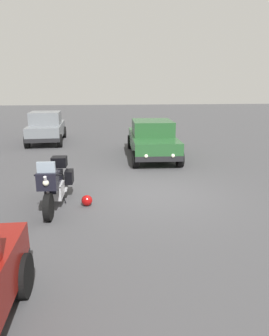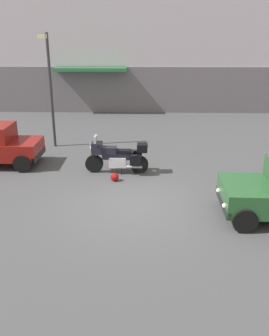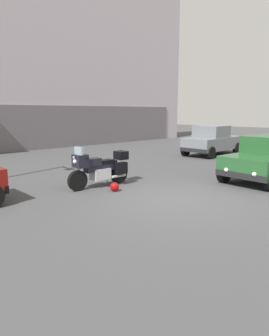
{
  "view_description": "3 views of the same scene",
  "coord_description": "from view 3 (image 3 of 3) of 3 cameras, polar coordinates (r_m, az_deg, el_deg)",
  "views": [
    {
      "loc": [
        -8.07,
        1.31,
        3.0
      ],
      "look_at": [
        -0.56,
        0.56,
        0.93
      ],
      "focal_mm": 32.48,
      "sensor_mm": 36.0,
      "label": 1
    },
    {
      "loc": [
        0.25,
        -9.61,
        4.7
      ],
      "look_at": [
        -0.0,
        0.67,
        0.89
      ],
      "focal_mm": 38.85,
      "sensor_mm": 36.0,
      "label": 2
    },
    {
      "loc": [
        -6.57,
        -5.39,
        2.41
      ],
      "look_at": [
        -0.76,
        0.84,
        0.86
      ],
      "focal_mm": 33.25,
      "sensor_mm": 36.0,
      "label": 3
    }
  ],
  "objects": [
    {
      "name": "ground_plane",
      "position": [
        8.83,
        7.36,
        -5.62
      ],
      "size": [
        80.0,
        80.0,
        0.0
      ],
      "primitive_type": "plane",
      "color": "#424244"
    },
    {
      "name": "helmet",
      "position": [
        9.55,
        -3.69,
        -3.46
      ],
      "size": [
        0.28,
        0.28,
        0.28
      ],
      "primitive_type": "sphere",
      "color": "#990C0C",
      "rests_on": "ground"
    },
    {
      "name": "motorcycle",
      "position": [
        10.1,
        -6.29,
        0.04
      ],
      "size": [
        2.26,
        0.77,
        1.36
      ],
      "rotation": [
        0.0,
        0.0,
        3.11
      ],
      "color": "black",
      "rests_on": "ground"
    },
    {
      "name": "car_hatchback_near",
      "position": [
        17.99,
        14.02,
        4.91
      ],
      "size": [
        3.94,
        1.95,
        1.64
      ],
      "rotation": [
        0.0,
        0.0,
        0.05
      ],
      "color": "slate",
      "rests_on": "ground"
    }
  ]
}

